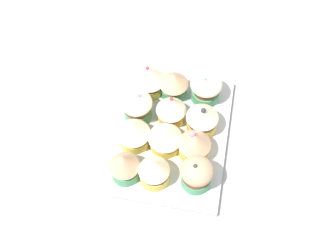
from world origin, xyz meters
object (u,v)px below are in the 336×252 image
Objects in this scene: cupcake_8 at (206,88)px; cupcake_6 at (163,137)px; baking_tray at (168,135)px; cupcake_0 at (150,79)px; cupcake_3 at (124,166)px; cupcake_11 at (197,174)px; cupcake_4 at (174,84)px; cupcake_7 at (154,170)px; cupcake_10 at (194,145)px; cupcake_5 at (171,109)px; cupcake_9 at (202,118)px; cupcake_1 at (137,106)px; cupcake_2 at (133,132)px.

cupcake_6 is at bearing -26.36° from cupcake_8.
cupcake_8 is at bearing 149.25° from baking_tray.
cupcake_6 is at bearing 22.61° from cupcake_0.
cupcake_3 is 13.56cm from cupcake_11.
cupcake_4 is 20.28cm from cupcake_7.
cupcake_6 is (-7.50, 5.93, -0.30)cm from cupcake_3.
cupcake_3 is 1.09× the size of cupcake_4.
cupcake_8 is at bearing -177.07° from cupcake_11.
cupcake_7 is at bearing -2.23° from cupcake_6.
cupcake_6 is 6.29cm from cupcake_10.
cupcake_4 is 1.00× the size of cupcake_6.
cupcake_9 is at bearing 81.08° from cupcake_5.
cupcake_10 reaches higher than cupcake_8.
cupcake_10 reaches higher than cupcake_6.
cupcake_1 is 14.37cm from cupcake_10.
cupcake_8 is 0.86× the size of cupcake_9.
cupcake_4 is at bearing 137.36° from cupcake_1.
cupcake_10 is at bearing 59.20° from baking_tray.
cupcake_3 is (7.32, -0.03, -0.05)cm from cupcake_2.
cupcake_2 is at bearing -23.62° from cupcake_4.
cupcake_9 is at bearing -176.68° from cupcake_11.
cupcake_5 is at bearing 94.34° from cupcake_1.
cupcake_9 is at bearing 150.84° from cupcake_7.
cupcake_5 is 6.54cm from cupcake_9.
cupcake_3 is 15.38cm from cupcake_5.
cupcake_8 is at bearing 161.62° from cupcake_7.
cupcake_2 is 18.37cm from cupcake_8.
cupcake_7 is at bearing -2.99° from cupcake_5.
cupcake_9 is (7.56, 12.33, 0.09)cm from cupcake_0.
cupcake_11 reaches higher than cupcake_8.
cupcake_8 is (-20.69, 6.87, -0.40)cm from cupcake_7.
cupcake_9 is at bearing 111.56° from baking_tray.
cupcake_3 is (13.47, 0.62, 0.22)cm from cupcake_1.
cupcake_8 is at bearing 178.68° from cupcake_10.
baking_tray is 4.13× the size of cupcake_2.
cupcake_2 is 0.98× the size of cupcake_7.
cupcake_9 is 6.09cm from cupcake_10.
cupcake_9 reaches higher than cupcake_0.
cupcake_11 is at bearing 95.47° from cupcake_7.
cupcake_7 and cupcake_11 have the same top height.
cupcake_2 is (6.15, 0.65, 0.27)cm from cupcake_1.
cupcake_0 is at bearing -138.10° from cupcake_5.
cupcake_2 is 0.97× the size of cupcake_5.
baking_tray is at bearing 116.22° from cupcake_2.
baking_tray is 4.52× the size of cupcake_8.
cupcake_3 is 5.64cm from cupcake_7.
cupcake_10 is (6.53, 12.81, -0.08)cm from cupcake_1.
cupcake_7 reaches higher than cupcake_4.
cupcake_1 is at bearing -131.72° from cupcake_11.
cupcake_5 reaches higher than cupcake_6.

